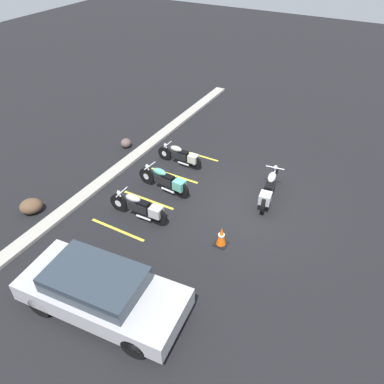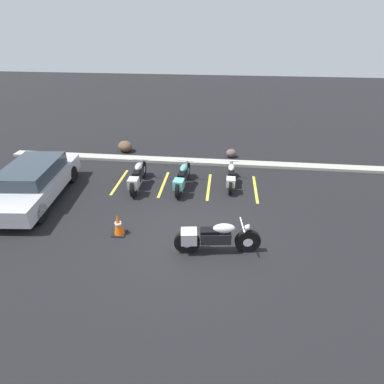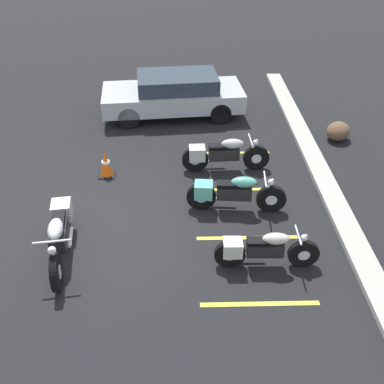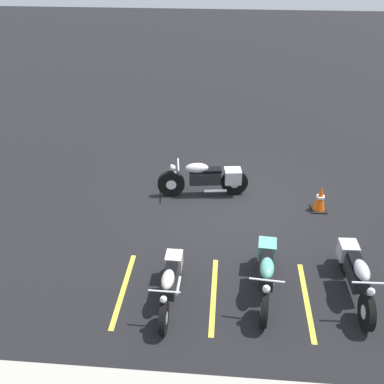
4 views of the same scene
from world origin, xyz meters
TOP-DOWN VIEW (x-y plane):
  - ground at (0.00, 0.00)m, footprint 60.00×60.00m
  - motorcycle_silver_featured at (0.64, -0.48)m, footprint 2.36×0.73m
  - parked_bike_0 at (-2.37, 2.90)m, footprint 0.62×2.21m
  - parked_bike_1 at (-0.68, 2.99)m, footprint 0.62×2.20m
  - parked_bike_2 at (1.13, 3.39)m, footprint 0.56×1.99m
  - car_silver at (-5.77, 1.69)m, footprint 2.18×4.44m
  - concrete_curb at (0.00, 5.39)m, footprint 18.00×0.50m
  - landscape_rock_0 at (-3.95, 6.36)m, footprint 0.98×0.95m
  - landscape_rock_1 at (1.17, 6.22)m, footprint 0.57×0.55m
  - traffic_cone at (-2.19, 0.02)m, footprint 0.40×0.40m
  - stall_line_0 at (-3.25, 3.25)m, footprint 0.10×2.10m
  - stall_line_1 at (-1.47, 3.25)m, footprint 0.10×2.10m
  - stall_line_2 at (0.31, 3.25)m, footprint 0.10×2.10m
  - stall_line_3 at (2.08, 3.25)m, footprint 0.10×2.10m

SIDE VIEW (x-z plane):
  - ground at x=0.00m, z-range 0.00..0.00m
  - stall_line_0 at x=-3.25m, z-range 0.00..0.00m
  - stall_line_1 at x=-1.47m, z-range 0.00..0.00m
  - stall_line_2 at x=0.31m, z-range 0.00..0.00m
  - stall_line_3 at x=2.08m, z-range 0.00..0.00m
  - concrete_curb at x=0.00m, z-range 0.00..0.12m
  - landscape_rock_1 at x=1.17m, z-range 0.00..0.39m
  - landscape_rock_0 at x=-3.95m, z-range 0.00..0.52m
  - traffic_cone at x=-2.19m, z-range -0.02..0.67m
  - parked_bike_2 at x=1.13m, z-range 0.02..0.81m
  - parked_bike_1 at x=-0.68m, z-range 0.03..0.89m
  - parked_bike_0 at x=-2.37m, z-range 0.03..0.90m
  - motorcycle_silver_featured at x=0.64m, z-range 0.03..0.96m
  - car_silver at x=-5.77m, z-range 0.04..1.32m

